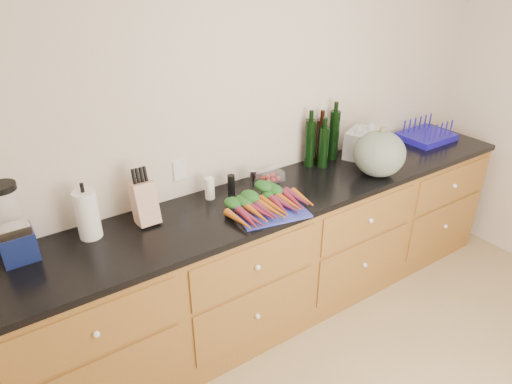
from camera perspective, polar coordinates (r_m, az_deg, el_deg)
wall_back at (r=3.01m, az=0.39°, el=8.74°), size 4.10×0.05×2.60m
cabinets at (r=3.16m, az=3.74°, el=-7.65°), size 3.60×0.64×0.90m
countertop at (r=2.92m, az=3.97°, el=-0.08°), size 3.64×0.62×0.04m
cutting_board at (r=2.66m, az=1.75°, el=-2.36°), size 0.46×0.38×0.01m
carrots at (r=2.67m, az=1.29°, el=-1.44°), size 0.49×0.33×0.06m
squash at (r=3.15m, az=15.16°, el=4.66°), size 0.34×0.34×0.31m
blender_appliance at (r=2.47m, az=-28.12°, el=-3.90°), size 0.16×0.16×0.41m
paper_towel at (r=2.53m, az=-20.33°, el=-2.67°), size 0.12×0.12×0.27m
knife_block at (r=2.58m, az=-13.78°, el=-1.31°), size 0.12×0.12×0.24m
grinder_salt at (r=2.79m, az=-5.81°, el=0.46°), size 0.06×0.06×0.14m
grinder_pepper at (r=2.86m, az=-3.12°, el=1.06°), size 0.05×0.05×0.12m
canister_chrome at (r=2.94m, az=-0.37°, el=1.78°), size 0.05×0.05×0.10m
tomato_box at (r=3.01m, az=1.86°, el=2.02°), size 0.15×0.12×0.07m
bottles at (r=3.26m, az=8.27°, el=6.29°), size 0.30×0.15×0.36m
grocery_bag at (r=3.44m, az=13.30°, el=5.88°), size 0.34×0.31×0.20m
dish_rack at (r=3.95m, az=20.53°, el=6.72°), size 0.40×0.32×0.16m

